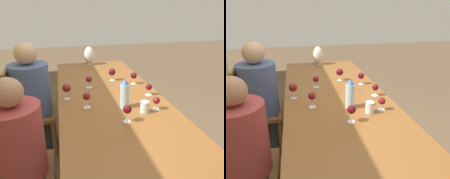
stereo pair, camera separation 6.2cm
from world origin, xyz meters
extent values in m
plane|color=brown|center=(0.00, 0.00, 0.00)|extent=(14.00, 14.00, 0.00)
cube|color=brown|center=(0.00, 0.00, 0.74)|extent=(2.75, 0.99, 0.04)
cylinder|color=brown|center=(1.27, -0.39, 0.36)|extent=(0.07, 0.07, 0.72)
cylinder|color=brown|center=(1.27, 0.39, 0.36)|extent=(0.07, 0.07, 0.72)
cylinder|color=silver|center=(-0.26, -0.07, 0.86)|extent=(0.08, 0.08, 0.21)
cone|color=#33599E|center=(-0.26, -0.07, 0.99)|extent=(0.07, 0.07, 0.05)
cylinder|color=silver|center=(-0.38, -0.20, 0.80)|extent=(0.07, 0.07, 0.10)
cylinder|color=silver|center=(1.24, 0.03, 0.76)|extent=(0.08, 0.08, 0.01)
ellipsoid|color=silver|center=(1.24, 0.03, 0.90)|extent=(0.15, 0.15, 0.25)
cylinder|color=silver|center=(0.29, -0.33, 0.76)|extent=(0.06, 0.06, 0.00)
cylinder|color=silver|center=(0.29, -0.33, 0.79)|extent=(0.01, 0.01, 0.06)
sphere|color=#510C14|center=(0.29, -0.33, 0.85)|extent=(0.07, 0.07, 0.07)
cylinder|color=silver|center=(-0.50, -0.01, 0.76)|extent=(0.06, 0.06, 0.00)
cylinder|color=silver|center=(-0.50, -0.01, 0.80)|extent=(0.01, 0.01, 0.07)
sphere|color=#510C14|center=(-0.50, -0.01, 0.86)|extent=(0.07, 0.07, 0.07)
cylinder|color=silver|center=(-0.05, -0.37, 0.76)|extent=(0.07, 0.07, 0.00)
cylinder|color=silver|center=(-0.05, -0.37, 0.79)|extent=(0.01, 0.01, 0.06)
sphere|color=#510C14|center=(-0.05, -0.37, 0.84)|extent=(0.06, 0.06, 0.06)
cylinder|color=silver|center=(0.04, 0.41, 0.76)|extent=(0.06, 0.06, 0.00)
cylinder|color=silver|center=(0.04, 0.41, 0.79)|extent=(0.01, 0.01, 0.07)
sphere|color=maroon|center=(0.04, 0.41, 0.87)|extent=(0.08, 0.08, 0.08)
cylinder|color=silver|center=(0.30, 0.17, 0.76)|extent=(0.07, 0.07, 0.00)
cylinder|color=silver|center=(0.30, 0.17, 0.79)|extent=(0.01, 0.01, 0.06)
sphere|color=maroon|center=(0.30, 0.17, 0.85)|extent=(0.07, 0.07, 0.07)
cylinder|color=silver|center=(-0.18, 0.25, 0.76)|extent=(0.07, 0.07, 0.00)
cylinder|color=silver|center=(-0.18, 0.25, 0.79)|extent=(0.01, 0.01, 0.07)
sphere|color=maroon|center=(-0.18, 0.25, 0.86)|extent=(0.07, 0.07, 0.07)
cylinder|color=silver|center=(0.47, -0.13, 0.76)|extent=(0.06, 0.06, 0.00)
cylinder|color=silver|center=(0.47, -0.13, 0.79)|extent=(0.01, 0.01, 0.06)
sphere|color=#510C14|center=(0.47, -0.13, 0.86)|extent=(0.08, 0.08, 0.08)
cylinder|color=silver|center=(-0.36, -0.31, 0.76)|extent=(0.06, 0.06, 0.00)
cylinder|color=silver|center=(-0.36, -0.31, 0.79)|extent=(0.01, 0.01, 0.06)
sphere|color=maroon|center=(-0.36, -0.31, 0.84)|extent=(0.06, 0.06, 0.06)
cube|color=brown|center=(-0.55, 0.77, 0.46)|extent=(0.44, 0.44, 0.04)
cylinder|color=brown|center=(-0.36, 0.58, 0.22)|extent=(0.04, 0.04, 0.44)
cube|color=brown|center=(0.38, 0.77, 0.46)|extent=(0.44, 0.44, 0.04)
cube|color=brown|center=(0.38, 0.97, 0.74)|extent=(0.40, 0.03, 0.51)
cylinder|color=brown|center=(0.19, 0.58, 0.22)|extent=(0.04, 0.04, 0.44)
cylinder|color=brown|center=(0.57, 0.58, 0.22)|extent=(0.04, 0.04, 0.44)
cylinder|color=brown|center=(0.19, 0.96, 0.22)|extent=(0.04, 0.04, 0.44)
cylinder|color=brown|center=(0.57, 0.96, 0.22)|extent=(0.04, 0.04, 0.44)
cylinder|color=#993838|center=(-0.55, 0.77, 0.74)|extent=(0.37, 0.37, 0.51)
sphere|color=#9E7051|center=(-0.55, 0.77, 1.09)|extent=(0.19, 0.19, 0.19)
cube|color=#2D2D38|center=(0.38, 0.70, 0.24)|extent=(0.30, 0.22, 0.48)
cylinder|color=#475684|center=(0.38, 0.77, 0.75)|extent=(0.40, 0.40, 0.55)
sphere|color=tan|center=(0.38, 0.77, 1.14)|extent=(0.22, 0.22, 0.22)
camera|label=1|loc=(-1.89, 0.44, 1.59)|focal=35.00mm
camera|label=2|loc=(-1.91, 0.38, 1.59)|focal=35.00mm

